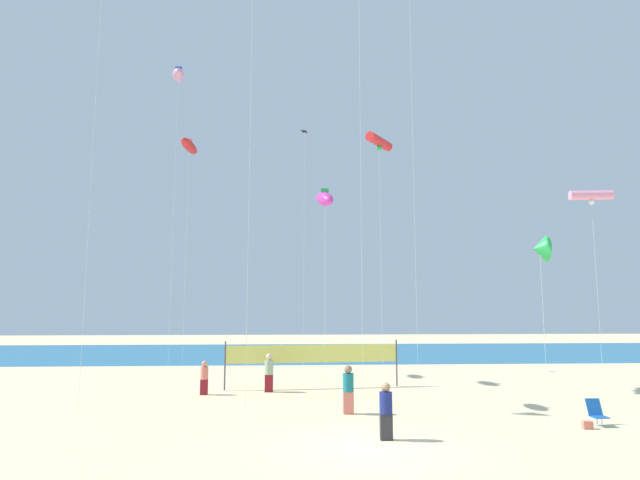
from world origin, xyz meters
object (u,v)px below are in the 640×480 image
(beach_handbag, at_px, (587,425))
(kite_black_diamond, at_px, (305,144))
(beachgoer_navy_shirt, at_px, (386,409))
(kite_pink_inflatable, at_px, (178,75))
(kite_red_tube, at_px, (379,142))
(kite_white_diamond, at_px, (410,1))
(folding_beach_chair, at_px, (596,412))
(kite_red_inflatable, at_px, (189,146))
(beachgoer_coral_shirt, at_px, (204,376))
(volleyball_net, at_px, (313,355))
(beachgoer_sage_shirt, at_px, (269,371))
(beachgoer_teal_shirt, at_px, (348,388))
(kite_pink_tube, at_px, (591,196))
(kite_magenta_inflatable, at_px, (325,199))
(kite_green_delta, at_px, (540,249))

(beach_handbag, distance_m, kite_black_diamond, 24.88)
(beachgoer_navy_shirt, xyz_separation_m, kite_pink_inflatable, (-10.04, 13.79, 17.20))
(kite_red_tube, bearing_deg, kite_white_diamond, -57.01)
(folding_beach_chair, xyz_separation_m, kite_red_inflatable, (-17.56, 14.69, 14.00))
(kite_red_tube, distance_m, kite_red_inflatable, 12.99)
(beachgoer_coral_shirt, relative_size, volleyball_net, 0.18)
(beachgoer_coral_shirt, distance_m, folding_beach_chair, 16.55)
(volleyball_net, bearing_deg, kite_white_diamond, -23.91)
(kite_black_diamond, bearing_deg, folding_beach_chair, -59.09)
(kite_red_tube, height_order, kite_red_inflatable, kite_red_inflatable)
(volleyball_net, distance_m, kite_black_diamond, 15.89)
(beachgoer_sage_shirt, distance_m, beachgoer_teal_shirt, 6.31)
(folding_beach_chair, height_order, kite_red_inflatable, kite_red_inflatable)
(beachgoer_sage_shirt, height_order, beachgoer_coral_shirt, beachgoer_sage_shirt)
(beachgoer_teal_shirt, height_order, kite_pink_inflatable, kite_pink_inflatable)
(beachgoer_teal_shirt, height_order, kite_red_tube, kite_red_tube)
(kite_black_diamond, xyz_separation_m, kite_red_inflatable, (-7.54, -2.05, -0.94))
(folding_beach_chair, xyz_separation_m, kite_pink_tube, (3.04, 4.53, 8.78))
(kite_red_tube, xyz_separation_m, kite_magenta_inflatable, (-3.23, -4.27, -4.06))
(beachgoer_sage_shirt, height_order, kite_black_diamond, kite_black_diamond)
(beachgoer_sage_shirt, xyz_separation_m, kite_pink_inflatable, (-5.93, 4.44, 17.16))
(beachgoer_teal_shirt, xyz_separation_m, kite_green_delta, (7.02, -1.99, 5.30))
(beachgoer_navy_shirt, height_order, kite_magenta_inflatable, kite_magenta_inflatable)
(volleyball_net, bearing_deg, beachgoer_teal_shirt, -79.89)
(beachgoer_teal_shirt, bearing_deg, beachgoer_navy_shirt, 86.53)
(beachgoer_teal_shirt, bearing_deg, beach_handbag, 145.40)
(kite_red_inflatable, bearing_deg, kite_pink_inflatable, -96.25)
(kite_red_tube, relative_size, kite_green_delta, 1.96)
(volleyball_net, bearing_deg, folding_beach_chair, -42.21)
(kite_magenta_inflatable, height_order, kite_white_diamond, kite_white_diamond)
(beachgoer_teal_shirt, bearing_deg, kite_red_inflatable, -68.22)
(volleyball_net, bearing_deg, kite_pink_tube, -18.55)
(kite_red_tube, xyz_separation_m, kite_red_inflatable, (-11.44, 5.98, 1.46))
(beachgoer_coral_shirt, xyz_separation_m, folding_beach_chair, (14.95, -7.11, -0.38))
(kite_green_delta, xyz_separation_m, kite_white_diamond, (-3.22, 6.22, 13.67))
(kite_magenta_inflatable, bearing_deg, kite_black_diamond, 93.09)
(beachgoer_navy_shirt, distance_m, folding_beach_chair, 7.97)
(beachgoer_sage_shirt, bearing_deg, beachgoer_coral_shirt, 36.94)
(volleyball_net, relative_size, kite_green_delta, 1.32)
(kite_red_tube, bearing_deg, beachgoer_teal_shirt, -111.13)
(volleyball_net, bearing_deg, kite_black_diamond, 92.21)
(volleyball_net, relative_size, kite_white_diamond, 0.43)
(beachgoer_coral_shirt, distance_m, kite_black_diamond, 18.14)
(kite_green_delta, bearing_deg, beachgoer_teal_shirt, 164.17)
(beachgoer_sage_shirt, height_order, volleyball_net, volleyball_net)
(kite_pink_tube, bearing_deg, kite_red_tube, 155.52)
(kite_black_diamond, bearing_deg, volleyball_net, -87.79)
(beachgoer_teal_shirt, bearing_deg, kite_black_diamond, -98.62)
(kite_red_inflatable, distance_m, kite_green_delta, 22.97)
(beachgoer_coral_shirt, height_order, kite_white_diamond, kite_white_diamond)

